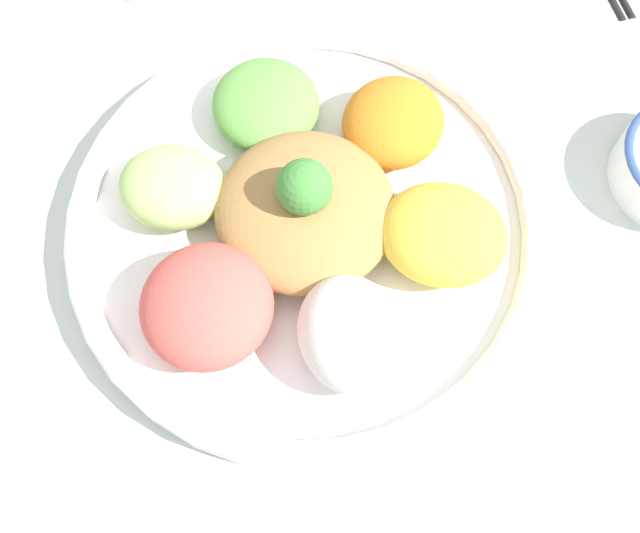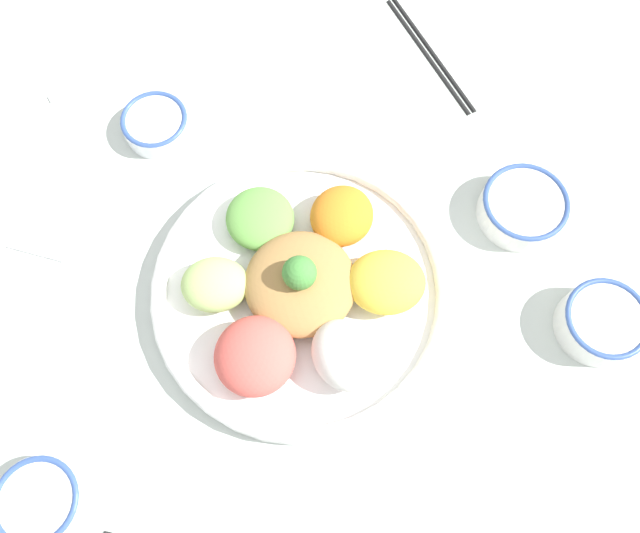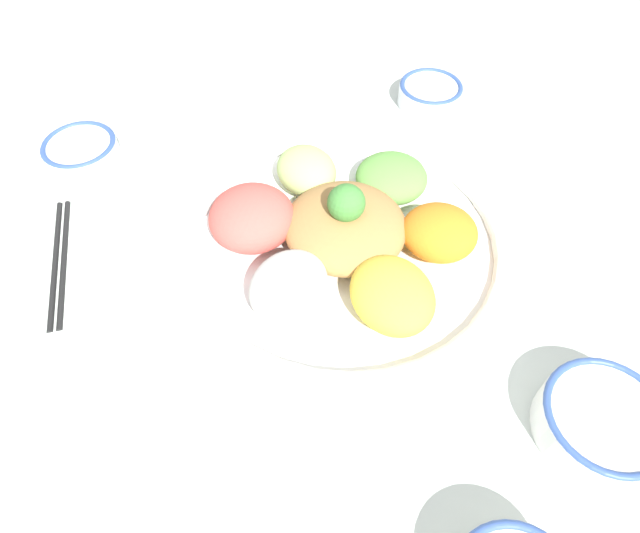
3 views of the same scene
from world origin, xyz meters
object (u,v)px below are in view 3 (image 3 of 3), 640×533
sauce_bowl_red (430,93)px  chopsticks_pair_near (59,260)px  serving_spoon_extra (282,97)px  salad_platter (342,238)px  rice_bowl_blue (602,422)px  rice_bowl_plain (81,151)px  serving_spoon_main (443,55)px

sauce_bowl_red → chopsticks_pair_near: sauce_bowl_red is taller
sauce_bowl_red → serving_spoon_extra: sauce_bowl_red is taller
salad_platter → rice_bowl_blue: (-0.17, -0.27, -0.01)m
rice_bowl_blue → serving_spoon_extra: (0.47, 0.42, -0.02)m
rice_bowl_blue → serving_spoon_extra: rice_bowl_blue is taller
chopsticks_pair_near → rice_bowl_plain: bearing=171.7°
rice_bowl_blue → serving_spoon_main: bearing=15.2°
salad_platter → serving_spoon_extra: 0.33m
rice_bowl_blue → rice_bowl_plain: size_ratio=1.17×
rice_bowl_blue → serving_spoon_main: (0.64, 0.17, -0.02)m
serving_spoon_extra → chopsticks_pair_near: bearing=132.8°
salad_platter → rice_bowl_plain: bearing=75.7°
rice_bowl_blue → chopsticks_pair_near: (0.10, 0.61, -0.02)m
serving_spoon_main → chopsticks_pair_near: bearing=75.0°
salad_platter → serving_spoon_extra: size_ratio=2.99×
rice_bowl_plain → serving_spoon_main: size_ratio=0.83×
rice_bowl_blue → serving_spoon_extra: 0.63m
chopsticks_pair_near → serving_spoon_extra: (0.37, -0.19, -0.00)m
rice_bowl_plain → rice_bowl_blue: bearing=-112.4°
rice_bowl_plain → salad_platter: bearing=-104.3°
salad_platter → serving_spoon_main: 0.47m
chopsticks_pair_near → serving_spoon_extra: bearing=128.7°
sauce_bowl_red → rice_bowl_plain: 0.52m
serving_spoon_main → rice_bowl_blue: bearing=129.1°
sauce_bowl_red → serving_spoon_main: (0.14, -0.02, -0.02)m
salad_platter → serving_spoon_extra: (0.30, 0.14, -0.03)m
salad_platter → rice_bowl_plain: 0.40m
sauce_bowl_red → rice_bowl_plain: size_ratio=0.96×
serving_spoon_main → sauce_bowl_red: bearing=107.0°
rice_bowl_plain → serving_spoon_main: 0.61m
sauce_bowl_red → serving_spoon_extra: 0.23m
rice_bowl_blue → rice_bowl_plain: rice_bowl_blue is taller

